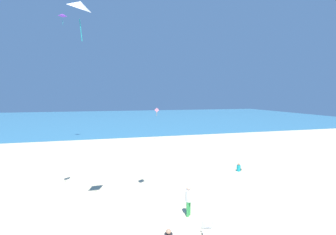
% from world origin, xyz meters
% --- Properties ---
extents(ground_plane, '(120.00, 120.00, 0.00)m').
position_xyz_m(ground_plane, '(0.00, 10.00, 0.00)').
color(ground_plane, beige).
extents(ocean_water, '(120.00, 60.00, 0.05)m').
position_xyz_m(ocean_water, '(0.00, 55.62, 0.03)').
color(ocean_water, teal).
rests_on(ocean_water, ground_plane).
extents(beach_chair_far_left, '(0.61, 0.73, 0.60)m').
position_xyz_m(beach_chair_far_left, '(0.40, 1.82, 0.28)').
color(beach_chair_far_left, white).
rests_on(beach_chair_far_left, ground_plane).
extents(person_2, '(0.44, 0.44, 1.55)m').
position_xyz_m(person_2, '(0.12, 3.58, 0.90)').
color(person_2, green).
rests_on(person_2, ground_plane).
extents(person_3, '(0.57, 0.53, 0.65)m').
position_xyz_m(person_3, '(6.34, 8.98, 0.24)').
color(person_3, '#19ADB2').
rests_on(person_3, ground_plane).
extents(kite_white, '(1.06, 1.04, 1.75)m').
position_xyz_m(kite_white, '(-4.71, 3.84, 9.90)').
color(kite_white, white).
extents(kite_pink, '(0.64, 0.09, 1.13)m').
position_xyz_m(kite_pink, '(2.31, 22.63, 4.15)').
color(kite_pink, pink).
extents(kite_purple, '(0.80, 0.64, 1.34)m').
position_xyz_m(kite_purple, '(-9.01, 23.28, 15.73)').
color(kite_purple, purple).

